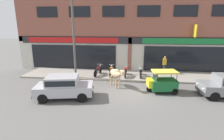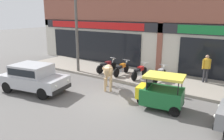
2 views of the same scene
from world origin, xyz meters
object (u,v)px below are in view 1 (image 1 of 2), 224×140
at_px(motorcycle_1, 111,71).
at_px(utility_pole, 74,39).
at_px(pedestrian, 165,63).
at_px(motorcycle_3, 140,72).
at_px(motorcycle_0, 98,71).
at_px(motorcycle_2, 126,72).
at_px(cow, 116,74).
at_px(auto_rickshaw, 162,83).
at_px(car_0, 64,86).

bearing_deg(motorcycle_1, utility_pole, -163.16).
bearing_deg(pedestrian, motorcycle_3, -150.17).
height_order(motorcycle_0, motorcycle_2, same).
distance_m(motorcycle_1, utility_pole, 4.19).
bearing_deg(utility_pole, cow, -23.05).
distance_m(auto_rickshaw, motorcycle_2, 4.06).
height_order(car_0, motorcycle_3, car_0).
height_order(cow, motorcycle_1, cow).
distance_m(auto_rickshaw, utility_pole, 7.70).
bearing_deg(cow, utility_pole, 156.95).
distance_m(cow, motorcycle_0, 3.11).
bearing_deg(motorcycle_2, auto_rickshaw, -50.10).
height_order(car_0, utility_pole, utility_pole).
bearing_deg(motorcycle_3, utility_pole, -170.01).
xyz_separation_m(motorcycle_2, motorcycle_3, (1.27, 0.10, 0.00)).
height_order(motorcycle_1, motorcycle_2, same).
relative_size(car_0, motorcycle_2, 2.10).
height_order(auto_rickshaw, motorcycle_0, auto_rickshaw).
relative_size(motorcycle_0, pedestrian, 1.13).
xyz_separation_m(motorcycle_3, utility_pole, (-5.51, -0.97, 2.85)).
bearing_deg(utility_pole, motorcycle_2, 11.61).
bearing_deg(motorcycle_2, pedestrian, 21.52).
xyz_separation_m(car_0, utility_pole, (-0.54, 3.99, 2.57)).
relative_size(auto_rickshaw, motorcycle_3, 1.15).
relative_size(motorcycle_0, motorcycle_2, 0.99).
relative_size(cow, motorcycle_0, 1.06).
bearing_deg(auto_rickshaw, car_0, -164.50).
distance_m(cow, pedestrian, 5.62).
distance_m(motorcycle_1, motorcycle_3, 2.57).
height_order(cow, auto_rickshaw, cow).
distance_m(motorcycle_2, utility_pole, 5.18).
bearing_deg(motorcycle_0, motorcycle_1, -1.89).
bearing_deg(motorcycle_1, motorcycle_3, 1.79).
xyz_separation_m(motorcycle_1, motorcycle_2, (1.30, -0.02, 0.00)).
relative_size(car_0, utility_pole, 0.59).
distance_m(cow, auto_rickshaw, 3.35).
bearing_deg(cow, pedestrian, 42.28).
distance_m(motorcycle_1, pedestrian, 5.03).
bearing_deg(auto_rickshaw, motorcycle_1, 141.26).
bearing_deg(motorcycle_1, motorcycle_2, -0.79).
bearing_deg(motorcycle_0, pedestrian, 12.44).
height_order(motorcycle_2, utility_pole, utility_pole).
distance_m(car_0, motorcycle_0, 5.07).
relative_size(motorcycle_0, utility_pole, 0.28).
bearing_deg(motorcycle_3, auto_rickshaw, -67.40).
relative_size(motorcycle_2, utility_pole, 0.28).
relative_size(cow, motorcycle_3, 1.05).
xyz_separation_m(car_0, motorcycle_1, (2.40, 4.88, -0.28)).
distance_m(cow, car_0, 3.92).
bearing_deg(motorcycle_1, car_0, -116.19).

